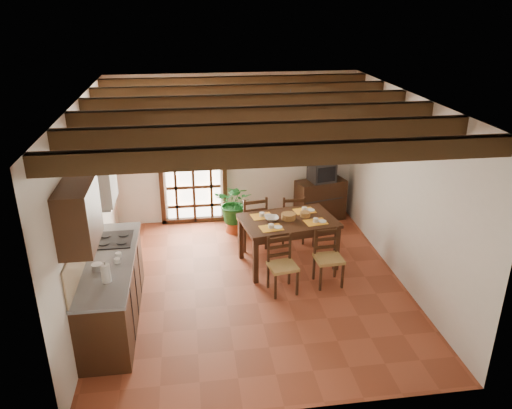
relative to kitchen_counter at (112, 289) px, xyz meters
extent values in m
plane|color=brown|center=(1.96, 0.60, -0.47)|extent=(5.00, 5.00, 0.00)
cube|color=silver|center=(1.96, 3.10, 0.93)|extent=(4.50, 0.02, 2.80)
cube|color=silver|center=(1.96, -1.90, 0.93)|extent=(4.50, 0.02, 2.80)
cube|color=silver|center=(-0.29, 0.60, 0.93)|extent=(0.02, 5.00, 2.80)
cube|color=silver|center=(4.21, 0.60, 0.93)|extent=(0.02, 5.00, 2.80)
cube|color=white|center=(1.96, 0.60, 2.33)|extent=(4.50, 5.00, 0.02)
cube|color=#301E0E|center=(1.96, -1.50, 2.22)|extent=(4.50, 0.14, 0.20)
cube|color=#301E0E|center=(1.96, -0.66, 2.22)|extent=(4.50, 0.14, 0.20)
cube|color=#301E0E|center=(1.96, 0.18, 2.22)|extent=(4.50, 0.14, 0.20)
cube|color=#301E0E|center=(1.96, 1.02, 2.22)|extent=(4.50, 0.14, 0.20)
cube|color=#301E0E|center=(1.96, 1.86, 2.22)|extent=(4.50, 0.14, 0.20)
cube|color=#301E0E|center=(1.96, 2.70, 2.22)|extent=(4.50, 0.14, 0.20)
cube|color=white|center=(1.16, 3.09, 0.63)|extent=(1.01, 0.02, 2.11)
cube|color=black|center=(1.16, 3.04, 1.77)|extent=(1.26, 0.10, 0.08)
cube|color=black|center=(0.57, 3.04, 0.63)|extent=(0.08, 0.10, 2.28)
cube|color=black|center=(1.75, 3.04, 0.63)|extent=(0.08, 0.10, 2.28)
cube|color=black|center=(1.16, 3.02, 0.63)|extent=(1.01, 0.03, 2.02)
cube|color=black|center=(0.01, 0.00, -0.03)|extent=(0.60, 2.20, 0.88)
cube|color=slate|center=(0.01, 0.00, 0.43)|extent=(0.64, 2.25, 0.04)
cube|color=tan|center=(-0.28, 0.00, 0.66)|extent=(0.02, 2.20, 0.50)
cube|color=black|center=(-0.12, -0.70, 1.38)|extent=(0.35, 0.80, 0.70)
cube|color=white|center=(-0.09, 0.55, 1.28)|extent=(0.38, 0.60, 0.50)
cube|color=silver|center=(-0.09, 0.55, 1.01)|extent=(0.32, 0.55, 0.04)
cube|color=black|center=(0.01, 0.55, 0.45)|extent=(0.50, 0.55, 0.02)
cylinder|color=white|center=(0.06, -0.55, 0.56)|extent=(0.11, 0.11, 0.24)
cylinder|color=silver|center=(-0.09, -0.25, 0.48)|extent=(0.14, 0.14, 0.10)
cube|color=#311C10|center=(2.60, 1.18, 0.29)|extent=(1.59, 1.16, 0.05)
cube|color=#311C10|center=(2.60, 1.18, 0.21)|extent=(1.43, 1.04, 0.10)
cube|color=#311C10|center=(3.19, 1.69, -0.10)|extent=(0.08, 0.08, 0.74)
cube|color=#311C10|center=(1.87, 1.47, -0.10)|extent=(0.08, 0.08, 0.74)
cube|color=#311C10|center=(3.32, 0.89, -0.10)|extent=(0.08, 0.08, 0.74)
cube|color=#311C10|center=(2.00, 0.67, -0.10)|extent=(0.08, 0.08, 0.74)
cube|color=#AF8A4A|center=(2.36, 0.37, -0.05)|extent=(0.45, 0.43, 0.05)
cube|color=black|center=(2.33, 0.53, 0.16)|extent=(0.39, 0.10, 0.43)
cube|color=black|center=(2.36, 0.37, -0.26)|extent=(0.43, 0.41, 0.42)
cube|color=#AF8A4A|center=(3.08, 0.49, -0.05)|extent=(0.42, 0.40, 0.05)
cube|color=black|center=(3.07, 0.65, 0.17)|extent=(0.40, 0.06, 0.44)
cube|color=black|center=(3.08, 0.49, -0.26)|extent=(0.40, 0.38, 0.43)
cube|color=#AF8A4A|center=(2.11, 1.87, 0.00)|extent=(0.51, 0.49, 0.05)
cube|color=black|center=(2.14, 1.70, 0.24)|extent=(0.44, 0.11, 0.49)
cube|color=black|center=(2.11, 1.87, -0.24)|extent=(0.48, 0.47, 0.48)
cube|color=#AF8A4A|center=(2.83, 1.99, -0.03)|extent=(0.43, 0.41, 0.05)
cube|color=black|center=(2.83, 1.82, 0.19)|extent=(0.41, 0.05, 0.45)
cube|color=black|center=(2.83, 1.99, -0.25)|extent=(0.41, 0.39, 0.44)
cube|color=#FFAA28|center=(2.23, 0.95, 0.35)|extent=(0.33, 0.25, 0.01)
cube|color=#FFAA28|center=(2.96, 0.95, 0.35)|extent=(0.33, 0.25, 0.01)
cube|color=#FFAA28|center=(2.23, 1.41, 0.35)|extent=(0.33, 0.25, 0.01)
cube|color=#FFAA28|center=(2.96, 1.41, 0.35)|extent=(0.33, 0.25, 0.01)
cylinder|color=olive|center=(2.60, 1.18, 0.40)|extent=(0.23, 0.23, 0.09)
imported|color=white|center=(2.33, 1.19, 0.35)|extent=(0.22, 0.22, 0.05)
cube|color=black|center=(3.57, 2.83, -0.08)|extent=(1.01, 0.63, 0.80)
cube|color=black|center=(3.57, 2.83, 0.51)|extent=(0.51, 0.48, 0.38)
cube|color=black|center=(3.57, 2.63, 0.51)|extent=(0.35, 0.09, 0.28)
cube|color=white|center=(3.46, 3.08, 1.28)|extent=(0.25, 0.03, 0.32)
cone|color=#933415|center=(1.88, 2.52, -0.36)|extent=(0.37, 0.37, 0.23)
imported|color=#144C19|center=(1.88, 2.52, 0.10)|extent=(2.23, 2.08, 1.99)
cube|color=black|center=(4.10, 2.20, 1.08)|extent=(0.20, 0.42, 0.03)
cube|color=black|center=(4.10, 2.03, 0.99)|extent=(0.18, 0.03, 0.18)
cube|color=black|center=(4.10, 2.37, 0.99)|extent=(0.18, 0.03, 0.18)
imported|color=#B2BFB2|center=(4.10, 2.20, 1.18)|extent=(0.15, 0.15, 0.15)
sphere|color=#FFAA28|center=(4.10, 2.20, 1.39)|extent=(0.14, 0.14, 0.14)
cylinder|color=#144C19|center=(4.10, 2.20, 1.24)|extent=(0.01, 0.01, 0.28)
cube|color=brown|center=(4.18, 2.20, 1.58)|extent=(0.03, 0.32, 0.32)
cube|color=#C3B292|center=(4.17, 2.20, 1.58)|extent=(0.01, 0.26, 0.26)
cylinder|color=black|center=(2.60, 1.28, 1.98)|extent=(0.01, 0.01, 0.70)
cone|color=#F6E8C6|center=(2.60, 1.28, 1.61)|extent=(0.36, 0.36, 0.14)
sphere|color=#FFD88C|center=(2.60, 1.28, 1.53)|extent=(0.09, 0.09, 0.09)
camera|label=1|loc=(1.09, -5.83, 3.56)|focal=35.00mm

